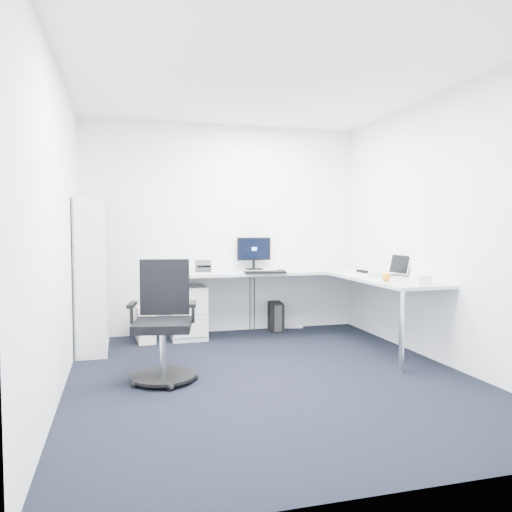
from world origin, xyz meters
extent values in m
plane|color=black|center=(0.00, 0.00, 0.00)|extent=(4.20, 4.20, 0.00)
plane|color=white|center=(0.00, 0.00, 2.70)|extent=(4.20, 4.20, 0.00)
cube|color=white|center=(0.00, 2.10, 1.35)|extent=(3.60, 0.02, 2.70)
cube|color=white|center=(0.00, -2.10, 1.35)|extent=(3.60, 0.02, 2.70)
cube|color=white|center=(-1.80, 0.00, 1.35)|extent=(0.02, 4.20, 2.70)
cube|color=white|center=(1.80, 0.00, 1.35)|extent=(0.02, 4.20, 2.70)
cube|color=#B1B3B3|center=(-0.52, 1.79, 0.32)|extent=(0.42, 0.52, 0.65)
cube|color=black|center=(0.67, 1.97, 0.19)|extent=(0.22, 0.41, 0.38)
cube|color=beige|center=(-1.04, 1.75, 0.21)|extent=(0.22, 0.45, 0.42)
cube|color=silver|center=(0.91, 2.04, 0.02)|extent=(0.33, 0.12, 0.04)
cube|color=black|center=(0.37, 1.45, 0.83)|extent=(0.52, 0.22, 0.02)
cube|color=black|center=(0.60, 1.52, 0.83)|extent=(0.07, 0.10, 0.03)
cube|color=silver|center=(1.25, 0.82, 0.82)|extent=(0.14, 0.43, 0.01)
sphere|color=orange|center=(1.31, 0.24, 0.86)|extent=(0.09, 0.09, 0.09)
cube|color=silver|center=(1.54, -0.04, 0.86)|extent=(0.19, 0.28, 0.09)
camera|label=1|loc=(-1.32, -4.32, 1.37)|focal=35.00mm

